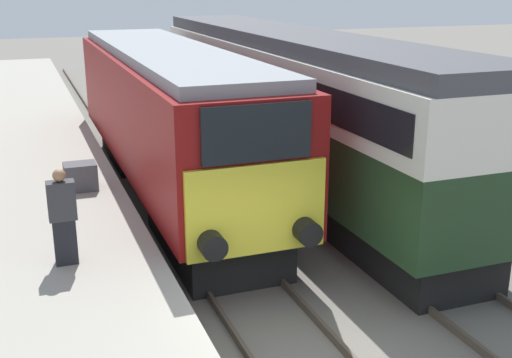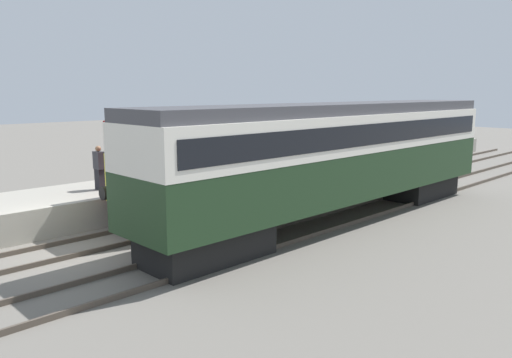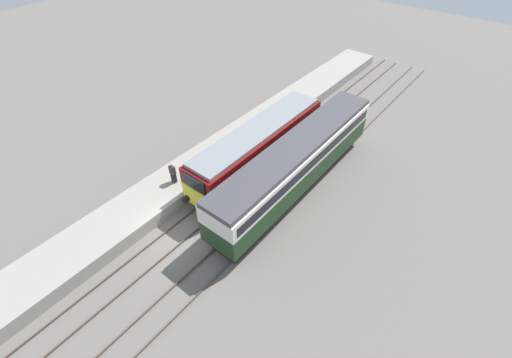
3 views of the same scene
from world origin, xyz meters
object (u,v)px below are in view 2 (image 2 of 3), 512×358
at_px(locomotive, 269,153).
at_px(person_on_platform, 99,168).
at_px(passenger_carriage, 339,151).
at_px(luggage_crate, 195,172).

distance_m(locomotive, person_on_platform, 6.53).
bearing_deg(locomotive, passenger_carriage, 0.28).
xyz_separation_m(person_on_platform, luggage_crate, (0.64, 3.91, -0.50)).
height_order(person_on_platform, luggage_crate, person_on_platform).
relative_size(locomotive, luggage_crate, 19.00).
bearing_deg(luggage_crate, locomotive, 36.83).
bearing_deg(person_on_platform, locomotive, 61.74).
relative_size(locomotive, passenger_carriage, 0.81).
bearing_deg(luggage_crate, passenger_carriage, 17.55).
xyz_separation_m(locomotive, person_on_platform, (-3.09, -5.74, -0.34)).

